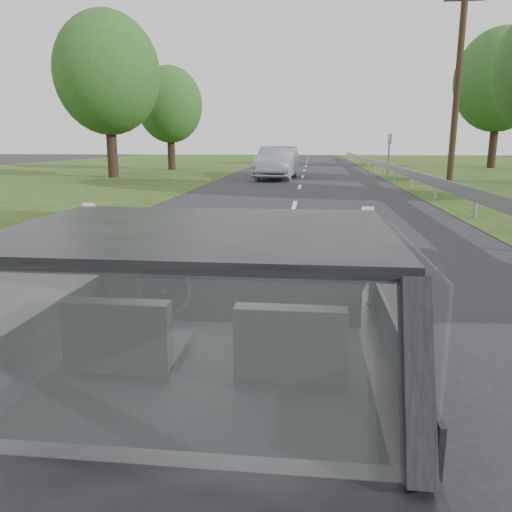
% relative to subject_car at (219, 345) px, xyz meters
% --- Properties ---
extents(ground, '(140.00, 140.00, 0.00)m').
position_rel_subject_car_xyz_m(ground, '(0.00, 0.00, -0.72)').
color(ground, '#232428').
rests_on(ground, ground).
extents(subject_car, '(1.80, 4.00, 1.45)m').
position_rel_subject_car_xyz_m(subject_car, '(0.00, 0.00, 0.00)').
color(subject_car, black).
rests_on(subject_car, ground).
extents(dashboard, '(1.58, 0.45, 0.30)m').
position_rel_subject_car_xyz_m(dashboard, '(0.00, 0.62, 0.12)').
color(dashboard, black).
rests_on(dashboard, subject_car).
extents(driver_seat, '(0.50, 0.72, 0.42)m').
position_rel_subject_car_xyz_m(driver_seat, '(-0.40, -0.29, 0.16)').
color(driver_seat, black).
rests_on(driver_seat, subject_car).
extents(passenger_seat, '(0.50, 0.72, 0.42)m').
position_rel_subject_car_xyz_m(passenger_seat, '(0.40, -0.29, 0.16)').
color(passenger_seat, black).
rests_on(passenger_seat, subject_car).
extents(steering_wheel, '(0.36, 0.36, 0.04)m').
position_rel_subject_car_xyz_m(steering_wheel, '(-0.40, 0.33, 0.20)').
color(steering_wheel, black).
rests_on(steering_wheel, dashboard).
extents(cat, '(0.63, 0.27, 0.27)m').
position_rel_subject_car_xyz_m(cat, '(0.28, 0.63, 0.36)').
color(cat, slate).
rests_on(cat, dashboard).
extents(guardrail, '(0.05, 90.00, 0.32)m').
position_rel_subject_car_xyz_m(guardrail, '(4.30, 10.00, -0.15)').
color(guardrail, '#ABABAB').
rests_on(guardrail, ground).
extents(other_car, '(2.24, 4.96, 1.59)m').
position_rel_subject_car_xyz_m(other_car, '(-1.24, 22.52, 0.07)').
color(other_car, '#9499A7').
rests_on(other_car, ground).
extents(highway_sign, '(0.12, 0.89, 2.22)m').
position_rel_subject_car_xyz_m(highway_sign, '(4.65, 26.06, 0.38)').
color(highway_sign, '#15441F').
rests_on(highway_sign, ground).
extents(utility_pole, '(0.29, 0.29, 8.10)m').
position_rel_subject_car_xyz_m(utility_pole, '(6.32, 19.75, 3.32)').
color(utility_pole, '#3D291D').
rests_on(utility_pole, ground).
extents(tree_3, '(7.06, 7.06, 9.05)m').
position_rel_subject_car_xyz_m(tree_3, '(12.97, 34.66, 3.80)').
color(tree_3, '#264B19').
rests_on(tree_3, ground).
extents(tree_5, '(6.55, 6.55, 7.85)m').
position_rel_subject_car_xyz_m(tree_5, '(-9.71, 22.60, 3.20)').
color(tree_5, '#264B19').
rests_on(tree_5, ground).
extents(tree_6, '(4.75, 4.75, 6.38)m').
position_rel_subject_car_xyz_m(tree_6, '(-8.77, 30.27, 2.47)').
color(tree_6, '#264B19').
rests_on(tree_6, ground).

